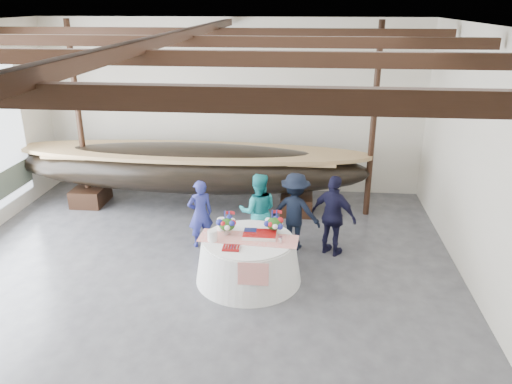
# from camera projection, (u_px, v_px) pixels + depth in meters

# --- Properties ---
(floor) EXTENTS (10.00, 12.00, 0.01)m
(floor) POSITION_uv_depth(u_px,v_px,m) (181.00, 313.00, 8.32)
(floor) COLOR #3D3D42
(floor) RESTS_ON ground
(wall_back) EXTENTS (10.00, 0.02, 4.50)m
(wall_back) POSITION_uv_depth(u_px,v_px,m) (231.00, 107.00, 13.08)
(wall_back) COLOR silver
(wall_back) RESTS_ON ground
(ceiling) EXTENTS (10.00, 12.00, 0.01)m
(ceiling) POSITION_uv_depth(u_px,v_px,m) (163.00, 30.00, 6.70)
(ceiling) COLOR white
(ceiling) RESTS_ON wall_back
(pavilion_structure) EXTENTS (9.80, 11.76, 4.50)m
(pavilion_structure) POSITION_uv_depth(u_px,v_px,m) (179.00, 62.00, 7.61)
(pavilion_structure) COLOR black
(pavilion_structure) RESTS_ON ground
(longboat_display) EXTENTS (8.76, 1.75, 1.64)m
(longboat_display) POSITION_uv_depth(u_px,v_px,m) (190.00, 167.00, 12.22)
(longboat_display) COLOR black
(longboat_display) RESTS_ON ground
(banquet_table) EXTENTS (1.95, 1.95, 0.84)m
(banquet_table) POSITION_uv_depth(u_px,v_px,m) (248.00, 259.00, 9.20)
(banquet_table) COLOR silver
(banquet_table) RESTS_ON ground
(tabletop_items) EXTENTS (1.84, 0.95, 0.40)m
(tabletop_items) POSITION_uv_depth(u_px,v_px,m) (248.00, 228.00, 9.13)
(tabletop_items) COLOR red
(tabletop_items) RESTS_ON banquet_table
(guest_woman_blue) EXTENTS (0.64, 0.56, 1.46)m
(guest_woman_blue) POSITION_uv_depth(u_px,v_px,m) (200.00, 214.00, 10.37)
(guest_woman_blue) COLOR navy
(guest_woman_blue) RESTS_ON ground
(guest_woman_teal) EXTENTS (0.85, 0.69, 1.64)m
(guest_woman_teal) POSITION_uv_depth(u_px,v_px,m) (258.00, 211.00, 10.26)
(guest_woman_teal) COLOR teal
(guest_woman_teal) RESTS_ON ground
(guest_man_left) EXTENTS (1.18, 0.86, 1.64)m
(guest_man_left) POSITION_uv_depth(u_px,v_px,m) (295.00, 211.00, 10.25)
(guest_man_left) COLOR black
(guest_man_left) RESTS_ON ground
(guest_man_right) EXTENTS (1.05, 0.87, 1.69)m
(guest_man_right) POSITION_uv_depth(u_px,v_px,m) (334.00, 216.00, 9.98)
(guest_man_right) COLOR black
(guest_man_right) RESTS_ON ground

